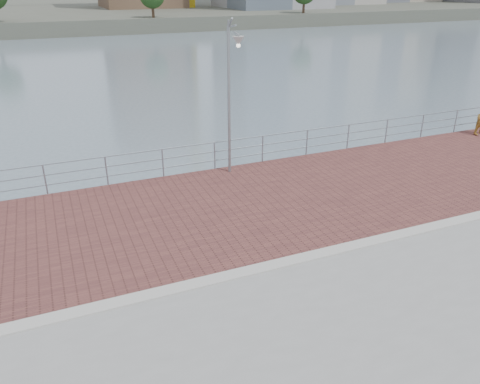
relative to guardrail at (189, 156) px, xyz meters
name	(u,v)px	position (x,y,z in m)	size (l,w,h in m)	color
water	(268,328)	(0.00, -7.00, -2.69)	(400.00, 400.00, 0.00)	slate
brick_lane	(221,209)	(0.00, -3.40, -0.68)	(40.00, 6.80, 0.02)	brown
curb	(270,266)	(0.00, -7.00, -0.66)	(40.00, 0.40, 0.06)	#B7B5AD
far_shore	(51,12)	(0.00, 115.50, -1.44)	(320.00, 95.00, 2.50)	#4C5142
guardrail	(189,156)	(0.00, 0.00, 0.00)	(39.06, 0.06, 1.13)	#8C9EA8
street_lamp	(233,73)	(1.45, -0.89, 3.13)	(0.39, 1.14, 5.38)	gray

